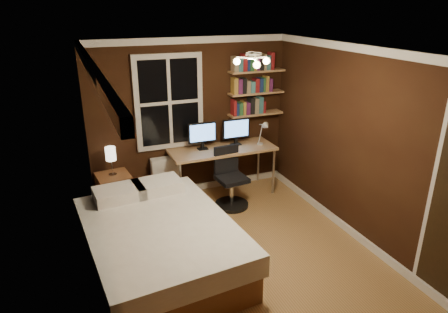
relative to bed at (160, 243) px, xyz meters
name	(u,v)px	position (x,y,z in m)	size (l,w,h in m)	color
floor	(245,258)	(1.00, -0.23, -0.32)	(4.20, 4.20, 0.00)	olive
wall_back	(191,118)	(1.00, 1.87, 0.93)	(3.20, 0.04, 2.50)	black
wall_left	(100,187)	(-0.60, -0.23, 0.93)	(0.04, 4.20, 2.50)	black
wall_right	(361,147)	(2.60, -0.23, 0.93)	(0.04, 4.20, 2.50)	black
ceiling	(249,51)	(1.00, -0.23, 2.18)	(3.20, 4.20, 0.02)	white
window	(169,102)	(0.65, 1.84, 1.23)	(1.06, 0.06, 1.46)	silver
ceiling_fixture	(253,62)	(1.00, -0.33, 2.08)	(0.44, 0.44, 0.18)	beige
bookshelf_lower	(256,114)	(2.08, 1.75, 0.93)	(0.92, 0.22, 0.03)	#A68150
books_row_lower	(256,106)	(2.08, 1.75, 1.06)	(0.54, 0.16, 0.23)	maroon
bookshelf_middle	(256,93)	(2.08, 1.75, 1.28)	(0.92, 0.22, 0.03)	#A68150
books_row_middle	(256,85)	(2.08, 1.75, 1.41)	(0.60, 0.16, 0.23)	navy
bookshelf_upper	(257,71)	(2.08, 1.75, 1.63)	(0.92, 0.22, 0.03)	#A68150
books_row_upper	(257,63)	(2.08, 1.75, 1.76)	(0.66, 0.16, 0.23)	#296032
bed	(160,243)	(0.00, 0.00, 0.00)	(1.77, 2.33, 0.75)	brown
nightstand	(115,193)	(-0.31, 1.62, -0.03)	(0.47, 0.47, 0.59)	brown
bedside_lamp	(111,161)	(-0.31, 1.62, 0.48)	(0.15, 0.15, 0.43)	white
radiator	(166,178)	(0.52, 1.75, 0.02)	(0.46, 0.16, 0.69)	silver
desk	(223,152)	(1.41, 1.53, 0.42)	(1.69, 0.63, 0.80)	#A68150
monitor_left	(202,136)	(1.10, 1.62, 0.70)	(0.46, 0.12, 0.44)	black
monitor_right	(236,132)	(1.68, 1.62, 0.70)	(0.46, 0.12, 0.44)	black
desk_lamp	(263,133)	(2.05, 1.40, 0.70)	(0.14, 0.32, 0.44)	silver
office_chair	(230,184)	(1.38, 1.13, 0.03)	(0.52, 0.52, 0.94)	black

